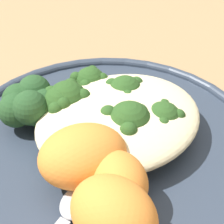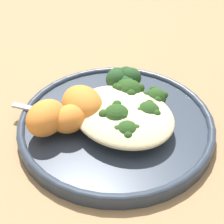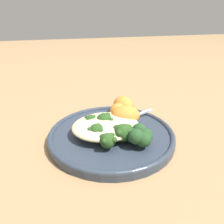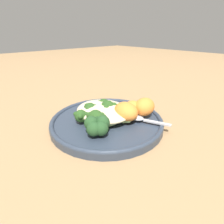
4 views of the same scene
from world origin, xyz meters
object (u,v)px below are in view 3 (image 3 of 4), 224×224
Objects in this scene: plate at (111,134)px; broccoli_stalk_5 at (123,132)px; quinoa_mound at (107,127)px; broccoli_stalk_1 at (108,121)px; broccoli_stalk_0 at (100,123)px; broccoli_stalk_3 at (112,128)px; broccoli_stalk_2 at (105,130)px; sweet_potato_chunk_0 at (123,105)px; sweet_potato_chunk_1 at (127,116)px; sweet_potato_chunk_2 at (125,115)px; spoon at (132,116)px; broccoli_stalk_4 at (113,137)px; broccoli_stalk_6 at (126,130)px; broccoli_stalk_7 at (133,132)px; sweet_potato_chunk_3 at (118,111)px; kale_tuft at (139,136)px.

plate is 3.76× the size of broccoli_stalk_5.
quinoa_mound is 1.78× the size of broccoli_stalk_1.
broccoli_stalk_0 reaches higher than broccoli_stalk_3.
sweet_potato_chunk_0 is (0.08, 0.10, 0.01)m from broccoli_stalk_2.
broccoli_stalk_0 is 2.36× the size of sweet_potato_chunk_1.
plate is 2.53× the size of broccoli_stalk_2.
plate is 0.06m from sweet_potato_chunk_1.
sweet_potato_chunk_2 is at bearing -173.16° from broccoli_stalk_5.
quinoa_mound is at bearing -144.79° from plate.
broccoli_stalk_0 is 1.56× the size of broccoli_stalk_5.
broccoli_stalk_3 is at bearing -162.19° from spoon.
broccoli_stalk_4 reaches higher than broccoli_stalk_3.
broccoli_stalk_7 is at bearing 91.90° from broccoli_stalk_6.
broccoli_stalk_4 is (-0.01, -0.05, 0.02)m from plate.
broccoli_stalk_3 is (0.02, -0.03, -0.00)m from broccoli_stalk_0.
broccoli_stalk_1 and sweet_potato_chunk_3 have the same top height.
broccoli_stalk_5 and kale_tuft have the same top height.
broccoli_stalk_0 reaches higher than quinoa_mound.
broccoli_stalk_7 is 1.32× the size of sweet_potato_chunk_0.
sweet_potato_chunk_1 is (0.07, 0.01, 0.00)m from broccoli_stalk_0.
broccoli_stalk_0 is at bearing -11.89° from broccoli_stalk_1.
kale_tuft is at bearing 113.38° from broccoli_stalk_4.
broccoli_stalk_3 is at bearing -115.75° from sweet_potato_chunk_3.
spoon is (0.03, 0.03, -0.02)m from sweet_potato_chunk_2.
kale_tuft is (0.01, -0.13, -0.00)m from sweet_potato_chunk_3.
kale_tuft is at bearing -85.81° from sweet_potato_chunk_3.
broccoli_stalk_7 is 0.80× the size of spoon.
broccoli_stalk_0 is at bearing 175.65° from spoon.
sweet_potato_chunk_1 is 0.04m from sweet_potato_chunk_3.
broccoli_stalk_0 is 0.10m from spoon.
broccoli_stalk_1 is 0.91× the size of broccoli_stalk_6.
plate is 0.06m from sweet_potato_chunk_2.
sweet_potato_chunk_3 reaches higher than broccoli_stalk_0.
sweet_potato_chunk_1 is at bearing 25.69° from plate.
broccoli_stalk_6 is (0.01, 0.01, -0.00)m from broccoli_stalk_5.
broccoli_stalk_2 is 0.08m from sweet_potato_chunk_1.
plate is at bearing 123.54° from broccoli_stalk_1.
sweet_potato_chunk_3 is (0.03, 0.07, 0.01)m from broccoli_stalk_3.
broccoli_stalk_3 is 0.07m from kale_tuft.
broccoli_stalk_5 is 0.08m from sweet_potato_chunk_1.
broccoli_stalk_1 is at bearing 113.74° from plate.
broccoli_stalk_7 is 0.03m from kale_tuft.
broccoli_stalk_2 is (-0.01, -0.01, -0.00)m from quinoa_mound.
broccoli_stalk_7 is at bearing -98.07° from sweet_potato_chunk_0.
kale_tuft is at bearing -95.06° from sweet_potato_chunk_0.
broccoli_stalk_2 is 0.12m from spoon.
plate is 0.10m from sweet_potato_chunk_0.
broccoli_stalk_6 is at bearing 116.13° from broccoli_stalk_3.
broccoli_stalk_1 reaches higher than broccoli_stalk_4.
broccoli_stalk_2 is at bearing 142.47° from kale_tuft.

